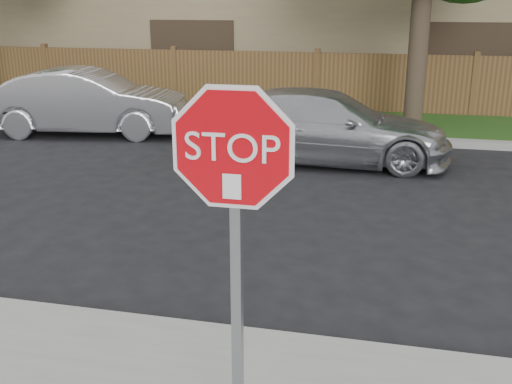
# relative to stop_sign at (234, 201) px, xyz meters

# --- Properties ---
(ground) EXTENTS (90.00, 90.00, 0.00)m
(ground) POSITION_rel_stop_sign_xyz_m (-1.14, 1.48, -1.83)
(ground) COLOR black
(ground) RESTS_ON ground
(far_curb) EXTENTS (70.00, 0.30, 0.15)m
(far_curb) POSITION_rel_stop_sign_xyz_m (-1.14, 9.63, -1.75)
(far_curb) COLOR gray
(far_curb) RESTS_ON ground
(grass_strip) EXTENTS (70.00, 3.00, 0.12)m
(grass_strip) POSITION_rel_stop_sign_xyz_m (-1.14, 11.28, -1.77)
(grass_strip) COLOR #1E4714
(grass_strip) RESTS_ON ground
(fence) EXTENTS (70.00, 0.12, 1.60)m
(fence) POSITION_rel_stop_sign_xyz_m (-1.14, 12.88, -1.03)
(fence) COLOR #53361D
(fence) RESTS_ON ground
(stop_sign) EXTENTS (1.01, 0.13, 2.55)m
(stop_sign) POSITION_rel_stop_sign_xyz_m (0.00, 0.00, 0.00)
(stop_sign) COLOR gray
(stop_sign) RESTS_ON sidewalk_near
(sedan_left) EXTENTS (4.65, 2.21, 1.47)m
(sedan_left) POSITION_rel_stop_sign_xyz_m (-5.82, 9.07, -1.09)
(sedan_left) COLOR #B6B6BB
(sedan_left) RESTS_ON ground
(sedan_right) EXTENTS (4.67, 1.99, 1.34)m
(sedan_right) POSITION_rel_stop_sign_xyz_m (-0.32, 7.85, -1.16)
(sedan_right) COLOR #B6B7BE
(sedan_right) RESTS_ON ground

